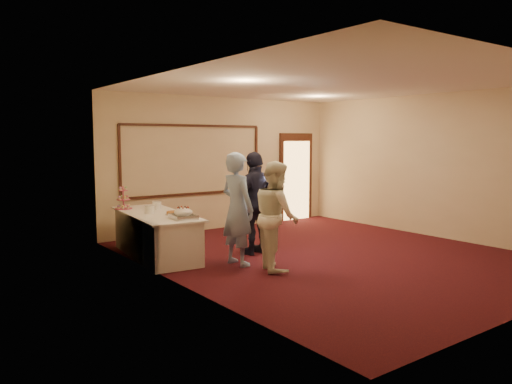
% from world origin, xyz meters
% --- Properties ---
extents(floor, '(7.00, 7.00, 0.00)m').
position_xyz_m(floor, '(0.00, 0.00, 0.00)').
color(floor, black).
rests_on(floor, ground).
extents(room_walls, '(6.04, 7.04, 3.02)m').
position_xyz_m(room_walls, '(0.00, 0.00, 2.03)').
color(room_walls, beige).
rests_on(room_walls, floor).
extents(wall_molding, '(3.45, 0.04, 1.55)m').
position_xyz_m(wall_molding, '(-0.80, 3.47, 1.60)').
color(wall_molding, black).
rests_on(wall_molding, room_walls).
extents(doorway, '(1.05, 0.07, 2.20)m').
position_xyz_m(doorway, '(2.15, 3.45, 1.08)').
color(doorway, black).
rests_on(doorway, floor).
extents(buffet_table, '(1.18, 2.48, 0.77)m').
position_xyz_m(buffet_table, '(-2.53, 1.76, 0.39)').
color(buffet_table, white).
rests_on(buffet_table, floor).
extents(pavlova_tray, '(0.42, 0.55, 0.19)m').
position_xyz_m(pavlova_tray, '(-2.44, 0.92, 0.85)').
color(pavlova_tray, '#B3B7BA').
rests_on(pavlova_tray, buffet_table).
extents(cupcake_stand, '(0.32, 0.32, 0.46)m').
position_xyz_m(cupcake_stand, '(-2.79, 2.60, 0.94)').
color(cupcake_stand, '#C84572').
rests_on(cupcake_stand, buffet_table).
extents(plate_stack_a, '(0.18, 0.18, 0.15)m').
position_xyz_m(plate_stack_a, '(-2.66, 1.74, 0.84)').
color(plate_stack_a, white).
rests_on(plate_stack_a, buffet_table).
extents(plate_stack_b, '(0.17, 0.17, 0.14)m').
position_xyz_m(plate_stack_b, '(-2.32, 2.18, 0.84)').
color(plate_stack_b, white).
rests_on(plate_stack_b, buffet_table).
extents(tart, '(0.29, 0.29, 0.06)m').
position_xyz_m(tart, '(-2.36, 1.40, 0.80)').
color(tart, white).
rests_on(tart, buffet_table).
extents(man, '(0.52, 0.72, 1.85)m').
position_xyz_m(man, '(-1.70, 0.45, 0.92)').
color(man, '#8DACDD').
rests_on(man, floor).
extents(woman, '(0.92, 1.02, 1.72)m').
position_xyz_m(woman, '(-1.37, -0.15, 0.86)').
color(woman, white).
rests_on(woman, floor).
extents(guest, '(1.13, 0.60, 1.83)m').
position_xyz_m(guest, '(-0.99, 0.92, 0.92)').
color(guest, black).
rests_on(guest, floor).
extents(camera_flash, '(0.08, 0.05, 0.05)m').
position_xyz_m(camera_flash, '(-0.84, 0.73, 1.39)').
color(camera_flash, white).
rests_on(camera_flash, guest).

